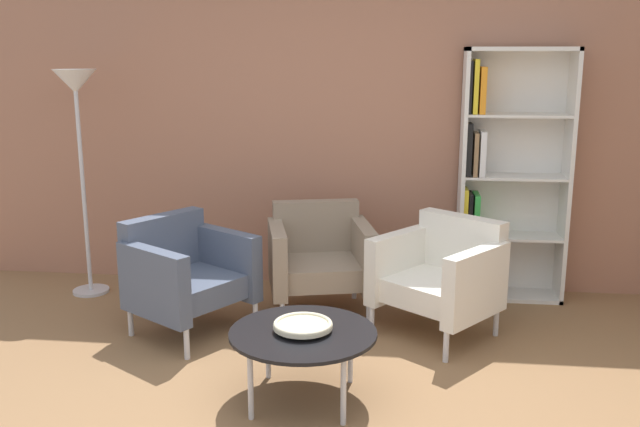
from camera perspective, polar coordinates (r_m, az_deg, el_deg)
brick_back_panel at (r=5.57m, az=2.25°, el=8.76°), size 6.40×0.12×2.90m
bookshelf_tall at (r=5.46m, az=14.66°, el=2.87°), size 0.80×0.30×1.90m
coffee_table_low at (r=3.82m, az=-1.39°, el=-9.96°), size 0.80×0.80×0.40m
decorative_bowl at (r=3.80m, az=-1.40°, el=-9.07°), size 0.32×0.32×0.05m
armchair_spare_guest at (r=4.81m, az=-10.91°, el=-4.75°), size 0.92×0.94×0.78m
armchair_corner_red at (r=4.76m, az=9.86°, el=-4.90°), size 0.95×0.94×0.78m
armchair_by_bookshelf at (r=5.09m, az=-0.05°, el=-3.51°), size 0.85×0.80×0.78m
floor_lamp_torchiere at (r=5.60m, az=-19.18°, el=8.07°), size 0.32×0.32×1.74m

